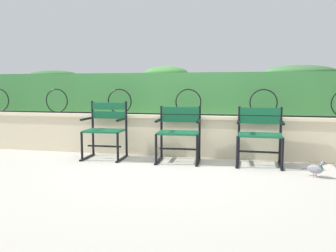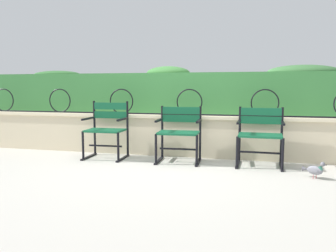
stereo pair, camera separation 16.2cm
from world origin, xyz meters
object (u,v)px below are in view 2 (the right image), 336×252
(park_chair_centre, at_px, (179,131))
(pigeon_near_chairs, at_px, (315,170))
(park_chair_left, at_px, (107,128))
(park_chair_right, at_px, (260,133))

(park_chair_centre, xyz_separation_m, pigeon_near_chairs, (1.82, -0.57, -0.35))
(park_chair_left, xyz_separation_m, park_chair_right, (2.33, 0.03, -0.01))
(park_chair_left, xyz_separation_m, park_chair_centre, (1.16, 0.01, -0.01))
(park_chair_centre, bearing_deg, park_chair_left, -179.41)
(park_chair_centre, bearing_deg, park_chair_right, 0.88)
(park_chair_left, bearing_deg, park_chair_right, 0.74)
(park_chair_centre, relative_size, park_chair_right, 1.00)
(park_chair_right, relative_size, pigeon_near_chairs, 3.15)
(park_chair_left, relative_size, park_chair_right, 1.08)
(park_chair_right, height_order, pigeon_near_chairs, park_chair_right)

